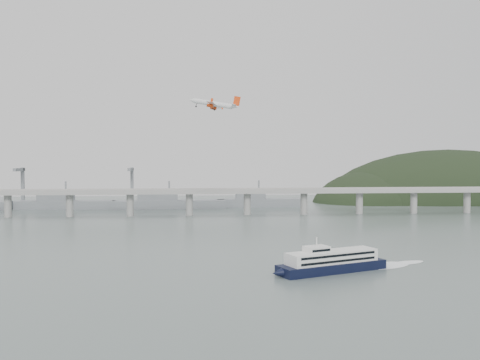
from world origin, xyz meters
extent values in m
plane|color=slate|center=(0.00, 0.00, 0.00)|extent=(900.00, 900.00, 0.00)
cube|color=#999996|center=(0.00, 200.00, 20.00)|extent=(800.00, 22.00, 2.20)
cube|color=#999996|center=(0.00, 189.50, 22.00)|extent=(800.00, 0.60, 1.80)
cube|color=#999996|center=(0.00, 210.50, 22.00)|extent=(800.00, 0.60, 1.80)
cylinder|color=#999996|center=(-180.00, 200.00, 9.50)|extent=(6.00, 6.00, 21.00)
cylinder|color=#999996|center=(-130.00, 200.00, 9.50)|extent=(6.00, 6.00, 21.00)
cylinder|color=#999996|center=(-80.00, 200.00, 9.50)|extent=(6.00, 6.00, 21.00)
cylinder|color=#999996|center=(-30.00, 200.00, 9.50)|extent=(6.00, 6.00, 21.00)
cylinder|color=#999996|center=(20.00, 200.00, 9.50)|extent=(6.00, 6.00, 21.00)
cylinder|color=#999996|center=(70.00, 200.00, 9.50)|extent=(6.00, 6.00, 21.00)
cylinder|color=#999996|center=(120.00, 200.00, 9.50)|extent=(6.00, 6.00, 21.00)
cylinder|color=#999996|center=(170.00, 200.00, 9.50)|extent=(6.00, 6.00, 21.00)
cylinder|color=#999996|center=(220.00, 200.00, 9.50)|extent=(6.00, 6.00, 21.00)
ellipsoid|color=black|center=(270.00, 330.00, -18.00)|extent=(320.00, 150.00, 156.00)
ellipsoid|color=black|center=(175.00, 320.00, -12.00)|extent=(140.00, 110.00, 96.00)
cube|color=slate|center=(-150.00, 270.00, 4.00)|extent=(95.67, 20.15, 8.00)
cube|color=slate|center=(-159.50, 270.00, 12.00)|extent=(33.90, 15.02, 8.00)
cylinder|color=slate|center=(-150.00, 270.00, 20.00)|extent=(1.60, 1.60, 14.00)
cube|color=slate|center=(-50.00, 265.00, 4.00)|extent=(110.55, 21.43, 8.00)
cube|color=slate|center=(-61.00, 265.00, 12.00)|extent=(39.01, 16.73, 8.00)
cylinder|color=slate|center=(-50.00, 265.00, 20.00)|extent=(1.60, 1.60, 14.00)
cube|color=slate|center=(40.00, 275.00, 4.00)|extent=(85.00, 13.60, 8.00)
cube|color=slate|center=(31.50, 275.00, 12.00)|extent=(29.75, 11.90, 8.00)
cylinder|color=slate|center=(40.00, 275.00, 20.00)|extent=(1.60, 1.60, 14.00)
cube|color=slate|center=(-200.00, 300.00, 20.00)|extent=(3.00, 3.00, 40.00)
cube|color=slate|center=(-200.00, 290.00, 38.00)|extent=(3.00, 28.00, 3.00)
cube|color=slate|center=(-90.00, 300.00, 20.00)|extent=(3.00, 3.00, 40.00)
cube|color=slate|center=(-90.00, 290.00, 38.00)|extent=(3.00, 28.00, 3.00)
cube|color=black|center=(31.67, -26.33, 1.98)|extent=(50.46, 28.56, 3.96)
cone|color=black|center=(6.69, -35.76, 1.98)|extent=(6.02, 5.45, 3.96)
cube|color=white|center=(31.67, -26.33, 6.43)|extent=(42.36, 23.92, 4.95)
cube|color=black|center=(33.44, -31.00, 7.72)|extent=(35.22, 13.42, 0.99)
cube|color=black|center=(33.44, -31.00, 5.34)|extent=(35.22, 13.42, 0.99)
cube|color=black|center=(29.91, -21.65, 7.72)|extent=(35.22, 13.42, 0.99)
cube|color=black|center=(29.91, -21.65, 5.34)|extent=(35.22, 13.42, 0.99)
cube|color=white|center=(24.27, -29.12, 10.19)|extent=(11.70, 9.97, 2.57)
cube|color=black|center=(25.51, -32.41, 10.19)|extent=(8.37, 3.25, 0.99)
cylinder|color=white|center=(24.27, -29.12, 13.35)|extent=(0.64, 0.64, 3.96)
ellipsoid|color=white|center=(57.59, -16.55, 0.05)|extent=(31.68, 23.38, 0.20)
ellipsoid|color=white|center=(70.54, -11.66, 0.05)|extent=(22.50, 14.21, 0.20)
cylinder|color=white|center=(-13.45, 101.92, 84.90)|extent=(26.01, 11.59, 7.90)
cone|color=white|center=(-27.61, 105.88, 87.51)|extent=(5.12, 4.52, 3.99)
cone|color=white|center=(1.23, 97.83, 82.66)|extent=(5.79, 4.44, 4.15)
cube|color=white|center=(-12.74, 101.67, 83.81)|extent=(12.75, 31.83, 2.77)
cube|color=white|center=(0.46, 98.08, 83.47)|extent=(5.79, 11.59, 1.33)
cube|color=#E33E0F|center=(1.91, 97.84, 86.33)|extent=(5.17, 1.45, 6.72)
cylinder|color=#E33E0F|center=(-12.97, 106.98, 82.51)|extent=(4.70, 3.37, 2.82)
cylinder|color=black|center=(-14.82, 107.50, 82.85)|extent=(1.26, 2.21, 2.17)
cube|color=white|center=(-12.80, 106.98, 83.43)|extent=(2.48, 0.85, 1.52)
cylinder|color=#E33E0F|center=(-15.64, 97.09, 83.04)|extent=(4.70, 3.37, 2.82)
cylinder|color=black|center=(-17.50, 97.61, 83.38)|extent=(1.26, 2.21, 2.17)
cube|color=white|center=(-15.47, 97.09, 83.96)|extent=(2.48, 0.85, 1.52)
cylinder|color=black|center=(-12.41, 104.00, 82.04)|extent=(0.81, 0.42, 2.28)
cylinder|color=black|center=(-12.60, 104.00, 81.03)|extent=(1.26, 0.64, 1.21)
cylinder|color=black|center=(-13.68, 99.32, 82.29)|extent=(0.81, 0.42, 2.28)
cylinder|color=black|center=(-13.87, 99.32, 81.28)|extent=(1.26, 0.64, 1.21)
cylinder|color=black|center=(-24.55, 104.88, 84.29)|extent=(0.81, 0.42, 2.28)
cylinder|color=black|center=(-24.73, 104.88, 83.28)|extent=(1.26, 0.64, 1.21)
cube|color=#E33E0F|center=(-6.63, 116.47, 83.77)|extent=(1.87, 0.58, 2.47)
cube|color=#E33E0F|center=(-14.90, 85.88, 85.41)|extent=(1.87, 0.58, 2.47)
camera|label=1|loc=(-27.49, -236.05, 47.43)|focal=38.00mm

